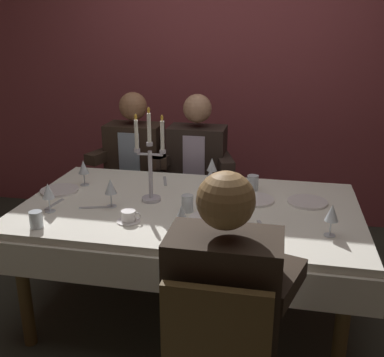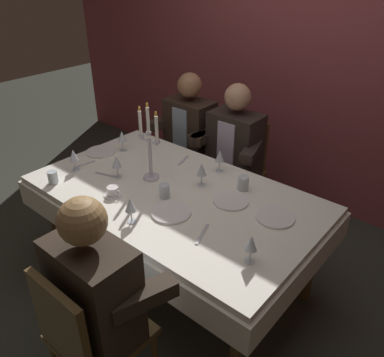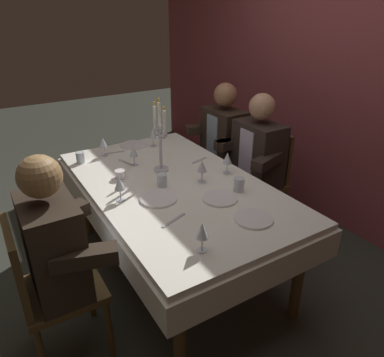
% 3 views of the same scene
% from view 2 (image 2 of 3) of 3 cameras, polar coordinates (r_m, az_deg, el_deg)
% --- Properties ---
extents(ground_plane, '(12.00, 12.00, 0.00)m').
position_cam_2_polar(ground_plane, '(3.01, -2.39, -13.96)').
color(ground_plane, '#33362C').
extents(back_wall, '(6.00, 0.12, 2.70)m').
position_cam_2_polar(back_wall, '(3.64, 15.89, 17.17)').
color(back_wall, '#8E3D42').
rests_on(back_wall, ground_plane).
extents(dining_table, '(1.94, 1.14, 0.74)m').
position_cam_2_polar(dining_table, '(2.62, -2.67, -4.08)').
color(dining_table, white).
rests_on(dining_table, ground_plane).
extents(candelabra, '(0.19, 0.11, 0.55)m').
position_cam_2_polar(candelabra, '(2.61, -6.23, 4.20)').
color(candelabra, silver).
rests_on(candelabra, dining_table).
extents(dinner_plate_0, '(0.24, 0.24, 0.01)m').
position_cam_2_polar(dinner_plate_0, '(2.34, -3.08, -4.95)').
color(dinner_plate_0, white).
rests_on(dinner_plate_0, dining_table).
extents(dinner_plate_1, '(0.23, 0.23, 0.01)m').
position_cam_2_polar(dinner_plate_1, '(2.45, 5.75, -3.26)').
color(dinner_plate_1, white).
rests_on(dinner_plate_1, dining_table).
extents(dinner_plate_2, '(0.23, 0.23, 0.01)m').
position_cam_2_polar(dinner_plate_2, '(2.35, 12.10, -5.57)').
color(dinner_plate_2, white).
rests_on(dinner_plate_2, dining_table).
extents(dinner_plate_3, '(0.23, 0.23, 0.01)m').
position_cam_2_polar(dinner_plate_3, '(3.14, -13.19, 3.85)').
color(dinner_plate_3, white).
rests_on(dinner_plate_3, dining_table).
extents(wine_glass_0, '(0.07, 0.07, 0.16)m').
position_cam_2_polar(wine_glass_0, '(2.87, -16.98, 3.16)').
color(wine_glass_0, silver).
rests_on(wine_glass_0, dining_table).
extents(wine_glass_1, '(0.07, 0.07, 0.16)m').
position_cam_2_polar(wine_glass_1, '(2.23, -9.02, -3.88)').
color(wine_glass_1, silver).
rests_on(wine_glass_1, dining_table).
extents(wine_glass_2, '(0.07, 0.07, 0.16)m').
position_cam_2_polar(wine_glass_2, '(3.09, -10.22, 6.00)').
color(wine_glass_2, silver).
rests_on(wine_glass_2, dining_table).
extents(wine_glass_3, '(0.07, 0.07, 0.16)m').
position_cam_2_polar(wine_glass_3, '(1.95, 8.67, -9.41)').
color(wine_glass_3, silver).
rests_on(wine_glass_3, dining_table).
extents(wine_glass_4, '(0.07, 0.07, 0.16)m').
position_cam_2_polar(wine_glass_4, '(2.56, 1.42, 1.24)').
color(wine_glass_4, silver).
rests_on(wine_glass_4, dining_table).
extents(wine_glass_5, '(0.07, 0.07, 0.16)m').
position_cam_2_polar(wine_glass_5, '(2.71, -11.00, 2.39)').
color(wine_glass_5, silver).
rests_on(wine_glass_5, dining_table).
extents(wine_glass_6, '(0.07, 0.07, 0.16)m').
position_cam_2_polar(wine_glass_6, '(2.74, 4.10, 3.21)').
color(wine_glass_6, silver).
rests_on(wine_glass_6, dining_table).
extents(water_tumbler_0, '(0.07, 0.07, 0.10)m').
position_cam_2_polar(water_tumbler_0, '(2.57, 7.54, -0.69)').
color(water_tumbler_0, silver).
rests_on(water_tumbler_0, dining_table).
extents(water_tumbler_1, '(0.07, 0.07, 0.09)m').
position_cam_2_polar(water_tumbler_1, '(2.79, -19.75, 0.17)').
color(water_tumbler_1, silver).
rests_on(water_tumbler_1, dining_table).
extents(water_tumbler_2, '(0.07, 0.07, 0.09)m').
position_cam_2_polar(water_tumbler_2, '(2.47, -4.03, -1.86)').
color(water_tumbler_2, silver).
rests_on(water_tumbler_2, dining_table).
extents(coffee_cup_0, '(0.13, 0.12, 0.06)m').
position_cam_2_polar(coffee_cup_0, '(2.54, -11.49, -1.90)').
color(coffee_cup_0, white).
rests_on(coffee_cup_0, dining_table).
extents(fork_0, '(0.07, 0.17, 0.01)m').
position_cam_2_polar(fork_0, '(2.93, -1.28, 2.66)').
color(fork_0, '#B7B7BC').
rests_on(fork_0, dining_table).
extents(spoon_1, '(0.04, 0.17, 0.01)m').
position_cam_2_polar(spoon_1, '(2.98, -15.45, 2.02)').
color(spoon_1, '#B7B7BC').
rests_on(spoon_1, dining_table).
extents(knife_2, '(0.08, 0.18, 0.01)m').
position_cam_2_polar(knife_2, '(2.17, 1.50, -8.16)').
color(knife_2, '#B7B7BC').
rests_on(knife_2, dining_table).
extents(knife_3, '(0.19, 0.07, 0.01)m').
position_cam_2_polar(knife_3, '(2.80, -12.36, 0.51)').
color(knife_3, '#B7B7BC').
rests_on(knife_3, dining_table).
extents(seated_diner_0, '(0.63, 0.48, 1.24)m').
position_cam_2_polar(seated_diner_0, '(3.51, -0.26, 7.28)').
color(seated_diner_0, brown).
rests_on(seated_diner_0, ground_plane).
extents(seated_diner_1, '(0.63, 0.48, 1.24)m').
position_cam_2_polar(seated_diner_1, '(3.24, 6.38, 5.09)').
color(seated_diner_1, brown).
rests_on(seated_diner_1, ground_plane).
extents(seated_diner_2, '(0.63, 0.48, 1.24)m').
position_cam_2_polar(seated_diner_2, '(1.92, -14.27, -15.85)').
color(seated_diner_2, brown).
rests_on(seated_diner_2, ground_plane).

